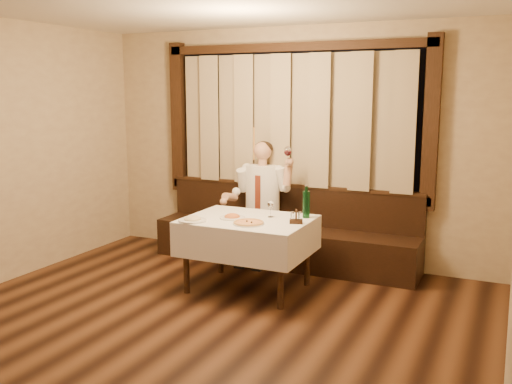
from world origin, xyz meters
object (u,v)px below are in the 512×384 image
at_px(pizza, 249,223).
at_px(seated_man, 260,194).
at_px(pasta_cream, 192,217).
at_px(cruet_caddy, 296,219).
at_px(dining_table, 248,228).
at_px(pasta_red, 232,215).
at_px(banquette, 285,238).
at_px(green_bottle, 306,204).

height_order(pizza, seated_man, seated_man).
relative_size(pasta_cream, cruet_caddy, 2.00).
height_order(dining_table, pasta_red, pasta_red).
xyz_separation_m(cruet_caddy, seated_man, (-0.81, 0.94, 0.04)).
distance_m(banquette, seated_man, 0.61).
bearing_deg(cruet_caddy, banquette, 98.08).
relative_size(dining_table, cruet_caddy, 8.94).
xyz_separation_m(dining_table, green_bottle, (0.53, 0.29, 0.25)).
height_order(dining_table, pizza, pizza).
bearing_deg(pizza, seated_man, 109.00).
xyz_separation_m(banquette, pizza, (0.12, -1.25, 0.46)).
xyz_separation_m(banquette, dining_table, (0.00, -1.02, 0.34)).
relative_size(pizza, pasta_red, 1.20).
xyz_separation_m(pizza, cruet_caddy, (0.41, 0.22, 0.04)).
bearing_deg(banquette, pasta_red, -97.74).
relative_size(pasta_red, cruet_caddy, 1.84).
height_order(dining_table, green_bottle, green_bottle).
height_order(banquette, dining_table, banquette).
bearing_deg(pasta_cream, banquette, 71.80).
distance_m(banquette, cruet_caddy, 1.26).
distance_m(green_bottle, cruet_caddy, 0.30).
height_order(dining_table, pasta_cream, pasta_cream).
bearing_deg(dining_table, pizza, -62.53).
bearing_deg(banquette, green_bottle, -54.31).
bearing_deg(pasta_red, pasta_cream, -136.93).
relative_size(banquette, pasta_red, 12.25).
bearing_deg(dining_table, pasta_cream, -142.42).
distance_m(dining_table, cruet_caddy, 0.55).
bearing_deg(cruet_caddy, pasta_cream, -179.90).
distance_m(pizza, pasta_red, 0.31).
relative_size(pizza, seated_man, 0.21).
distance_m(pasta_red, cruet_caddy, 0.68).
distance_m(banquette, pasta_red, 1.20).
relative_size(pasta_red, seated_man, 0.18).
bearing_deg(dining_table, banquette, 90.00).
distance_m(dining_table, pizza, 0.28).
relative_size(banquette, cruet_caddy, 22.53).
relative_size(dining_table, pasta_red, 4.86).
xyz_separation_m(green_bottle, cruet_caddy, (0.00, -0.29, -0.10)).
relative_size(pizza, cruet_caddy, 2.20).
bearing_deg(green_bottle, seated_man, 141.43).
height_order(banquette, seated_man, seated_man).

